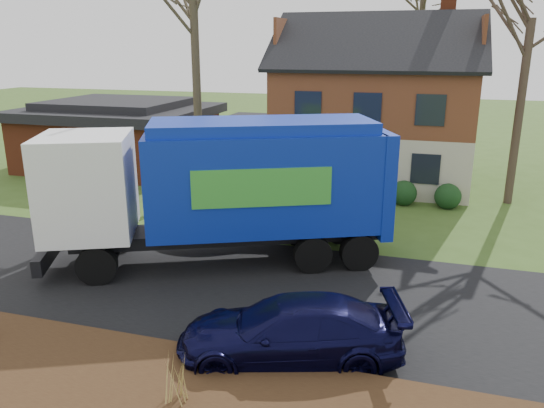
# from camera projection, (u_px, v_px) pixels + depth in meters

# --- Properties ---
(ground) EXTENTS (120.00, 120.00, 0.00)m
(ground) POSITION_uv_depth(u_px,v_px,m) (245.00, 288.00, 14.97)
(ground) COLOR #37511B
(ground) RESTS_ON ground
(road) EXTENTS (80.00, 7.00, 0.02)m
(road) POSITION_uv_depth(u_px,v_px,m) (245.00, 288.00, 14.96)
(road) COLOR black
(road) RESTS_ON ground
(mulch_verge) EXTENTS (80.00, 3.50, 0.30)m
(mulch_verge) POSITION_uv_depth(u_px,v_px,m) (153.00, 398.00, 10.06)
(mulch_verge) COLOR black
(mulch_verge) RESTS_ON ground
(main_house) EXTENTS (12.95, 8.95, 9.26)m
(main_house) POSITION_uv_depth(u_px,v_px,m) (366.00, 99.00, 26.17)
(main_house) COLOR #BFB699
(main_house) RESTS_ON ground
(ranch_house) EXTENTS (9.80, 8.20, 3.70)m
(ranch_house) POSITION_uv_depth(u_px,v_px,m) (120.00, 134.00, 29.66)
(ranch_house) COLOR maroon
(ranch_house) RESTS_ON ground
(garbage_truck) EXTENTS (10.62, 6.79, 4.46)m
(garbage_truck) POSITION_uv_depth(u_px,v_px,m) (227.00, 183.00, 16.09)
(garbage_truck) COLOR black
(garbage_truck) RESTS_ON ground
(silver_sedan) EXTENTS (4.98, 2.06, 1.60)m
(silver_sedan) POSITION_uv_depth(u_px,v_px,m) (237.00, 210.00, 19.41)
(silver_sedan) COLOR #9D9FA5
(silver_sedan) RESTS_ON ground
(navy_wagon) EXTENTS (5.21, 3.34, 1.40)m
(navy_wagon) POSITION_uv_depth(u_px,v_px,m) (289.00, 331.00, 11.36)
(navy_wagon) COLOR black
(navy_wagon) RESTS_ON ground
(grass_clump_mid) EXTENTS (0.32, 0.26, 0.89)m
(grass_clump_mid) POSITION_uv_depth(u_px,v_px,m) (176.00, 380.00, 9.64)
(grass_clump_mid) COLOR #A58D49
(grass_clump_mid) RESTS_ON mulch_verge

